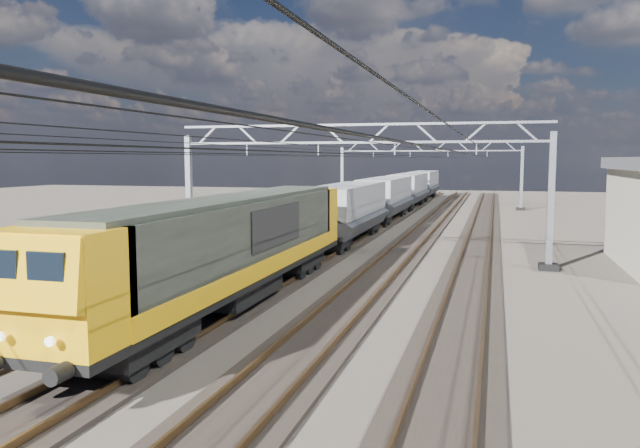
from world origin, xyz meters
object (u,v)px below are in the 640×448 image
(hopper_wagon_third, at_px, (408,188))
(locomotive, at_px, (232,244))
(catenary_gantry_mid, at_px, (356,186))
(hopper_wagon_lead, at_px, (347,208))
(hopper_wagon_fourth, at_px, (423,183))
(hopper_wagon_mid, at_px, (385,195))
(catenary_gantry_far, at_px, (429,172))

(hopper_wagon_third, bearing_deg, locomotive, -90.00)
(catenary_gantry_mid, bearing_deg, hopper_wagon_lead, 107.07)
(hopper_wagon_fourth, bearing_deg, hopper_wagon_mid, -90.00)
(catenary_gantry_mid, distance_m, hopper_wagon_lead, 7.02)
(locomotive, height_order, hopper_wagon_fourth, locomotive)
(catenary_gantry_far, xyz_separation_m, hopper_wagon_lead, (-2.00, -29.49, -1.67))
(catenary_gantry_mid, xyz_separation_m, locomotive, (-2.00, -11.18, -1.58))
(catenary_gantry_far, height_order, hopper_wagon_lead, catenary_gantry_far)
(locomotive, distance_m, hopper_wagon_mid, 31.90)
(catenary_gantry_mid, bearing_deg, locomotive, -100.14)
(hopper_wagon_third, bearing_deg, hopper_wagon_mid, -90.00)
(catenary_gantry_mid, height_order, locomotive, catenary_gantry_mid)
(catenary_gantry_far, height_order, locomotive, catenary_gantry_far)
(hopper_wagon_mid, bearing_deg, hopper_wagon_fourth, 90.00)
(catenary_gantry_mid, xyz_separation_m, hopper_wagon_third, (-2.00, 34.91, -1.67))
(hopper_wagon_third, height_order, hopper_wagon_fourth, same)
(catenary_gantry_mid, xyz_separation_m, hopper_wagon_lead, (-2.00, 6.51, -1.67))
(locomotive, xyz_separation_m, hopper_wagon_fourth, (-0.00, 60.30, -0.09))
(catenary_gantry_mid, height_order, hopper_wagon_lead, catenary_gantry_mid)
(hopper_wagon_mid, xyz_separation_m, hopper_wagon_fourth, (0.00, 28.40, 0.00))
(hopper_wagon_third, distance_m, hopper_wagon_fourth, 14.20)
(catenary_gantry_mid, xyz_separation_m, hopper_wagon_mid, (-2.00, 20.71, -1.67))
(catenary_gantry_mid, height_order, hopper_wagon_third, catenary_gantry_mid)
(hopper_wagon_mid, height_order, hopper_wagon_fourth, same)
(catenary_gantry_mid, bearing_deg, hopper_wagon_fourth, 92.33)
(catenary_gantry_far, distance_m, hopper_wagon_fourth, 13.37)
(catenary_gantry_far, bearing_deg, hopper_wagon_mid, -97.46)
(catenary_gantry_far, distance_m, locomotive, 47.25)
(catenary_gantry_mid, bearing_deg, hopper_wagon_third, 93.28)
(locomotive, bearing_deg, catenary_gantry_mid, 79.86)
(catenary_gantry_mid, relative_size, hopper_wagon_mid, 1.53)
(hopper_wagon_lead, xyz_separation_m, hopper_wagon_fourth, (0.00, 42.60, 0.00))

